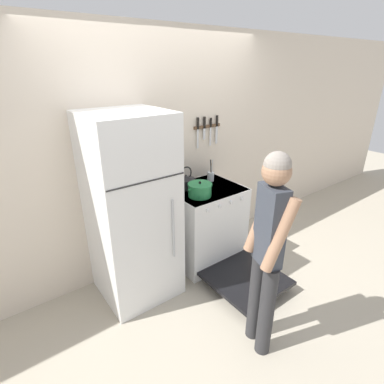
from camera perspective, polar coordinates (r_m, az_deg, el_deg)
The scene contains 9 objects.
ground_plane at distance 3.85m, azimuth -4.47°, elevation -11.34°, with size 14.00×14.00×0.00m, color #B2A893.
wall_back at distance 3.32m, azimuth -5.43°, elevation 7.34°, with size 10.00×0.06×2.55m.
refrigerator at distance 2.88m, azimuth -11.36°, elevation -3.43°, with size 0.72×0.73×1.82m.
stove_range at distance 3.50m, azimuth 2.76°, elevation -6.38°, with size 0.79×1.39×0.91m.
dutch_oven_pot at distance 3.10m, azimuth 1.51°, elevation 0.43°, with size 0.30×0.25×0.16m.
tea_kettle at distance 3.31m, azimuth -1.14°, elevation 1.96°, with size 0.26×0.21×0.25m.
utensil_jar at distance 3.52m, azimuth 3.59°, elevation 3.11°, with size 0.08×0.08×0.26m.
person at distance 2.28m, azimuth 14.23°, elevation -10.12°, with size 0.34×0.39×1.67m.
wall_knife_strip at distance 3.56m, azimuth 2.95°, elevation 12.36°, with size 0.38×0.03×0.36m.
Camera 1 is at (-1.65, -2.71, 2.18)m, focal length 28.00 mm.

